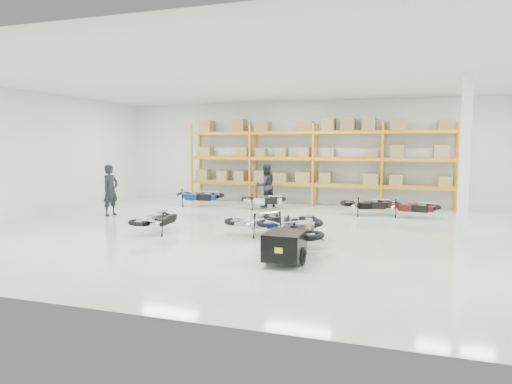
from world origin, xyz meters
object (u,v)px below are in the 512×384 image
(trailer, at_px, (285,246))
(person_back, at_px, (266,186))
(moto_silver_left, at_px, (258,217))
(moto_back_a, at_px, (198,193))
(moto_back_b, at_px, (263,198))
(moto_back_c, at_px, (368,201))
(moto_blue_centre, at_px, (293,219))
(moto_black_far_left, at_px, (157,216))
(moto_back_d, at_px, (412,204))
(person_left, at_px, (111,190))
(moto_touring_right, at_px, (301,225))

(trailer, bearing_deg, person_back, 109.39)
(moto_silver_left, xyz_separation_m, person_back, (-1.51, 5.69, 0.39))
(moto_back_a, xyz_separation_m, moto_back_b, (2.90, -0.01, -0.08))
(moto_back_a, bearing_deg, moto_back_c, -95.01)
(moto_blue_centre, relative_size, moto_black_far_left, 1.04)
(moto_back_b, relative_size, moto_back_d, 0.96)
(moto_blue_centre, distance_m, person_left, 7.55)
(moto_back_a, bearing_deg, moto_silver_left, -142.60)
(moto_blue_centre, xyz_separation_m, moto_back_b, (-2.45, 5.11, -0.04))
(moto_back_a, distance_m, moto_back_d, 8.58)
(moto_silver_left, relative_size, moto_back_a, 0.92)
(moto_black_far_left, bearing_deg, moto_silver_left, -166.70)
(moto_silver_left, height_order, moto_touring_right, moto_touring_right)
(moto_silver_left, distance_m, trailer, 3.35)
(moto_blue_centre, distance_m, moto_touring_right, 1.36)
(person_left, bearing_deg, moto_back_b, -47.05)
(moto_black_far_left, height_order, person_left, person_left)
(moto_blue_centre, relative_size, trailer, 1.00)
(moto_silver_left, bearing_deg, person_left, 20.47)
(moto_back_b, height_order, moto_back_d, moto_back_d)
(trailer, distance_m, moto_back_a, 9.90)
(moto_back_a, distance_m, person_back, 2.88)
(moto_back_a, relative_size, moto_back_b, 1.17)
(moto_back_b, relative_size, person_left, 0.83)
(person_left, height_order, person_back, person_left)
(moto_touring_right, distance_m, moto_back_d, 6.58)
(moto_blue_centre, distance_m, moto_black_far_left, 4.03)
(moto_black_far_left, distance_m, moto_back_a, 5.88)
(trailer, height_order, person_left, person_left)
(moto_touring_right, bearing_deg, moto_back_c, 68.64)
(person_back, bearing_deg, moto_back_b, 55.52)
(moto_silver_left, xyz_separation_m, moto_back_b, (-1.39, 5.01, -0.03))
(moto_back_c, distance_m, person_back, 4.35)
(moto_blue_centre, bearing_deg, moto_black_far_left, 50.90)
(moto_blue_centre, relative_size, moto_back_c, 1.01)
(moto_silver_left, distance_m, moto_touring_right, 2.08)
(moto_blue_centre, height_order, moto_back_c, moto_blue_centre)
(moto_blue_centre, height_order, person_back, person_back)
(trailer, bearing_deg, person_left, 148.96)
(moto_back_b, height_order, moto_back_c, moto_back_c)
(moto_back_a, relative_size, moto_back_c, 1.09)
(moto_blue_centre, bearing_deg, moto_back_c, -66.52)
(moto_back_c, height_order, person_left, person_left)
(moto_blue_centre, xyz_separation_m, moto_back_a, (-5.34, 5.12, 0.04))
(moto_back_d, bearing_deg, moto_back_b, 98.90)
(moto_touring_right, relative_size, person_left, 1.05)
(moto_black_far_left, relative_size, moto_back_d, 1.00)
(moto_black_far_left, bearing_deg, moto_blue_centre, -171.56)
(trailer, height_order, person_back, person_back)
(moto_back_b, distance_m, moto_back_d, 5.69)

